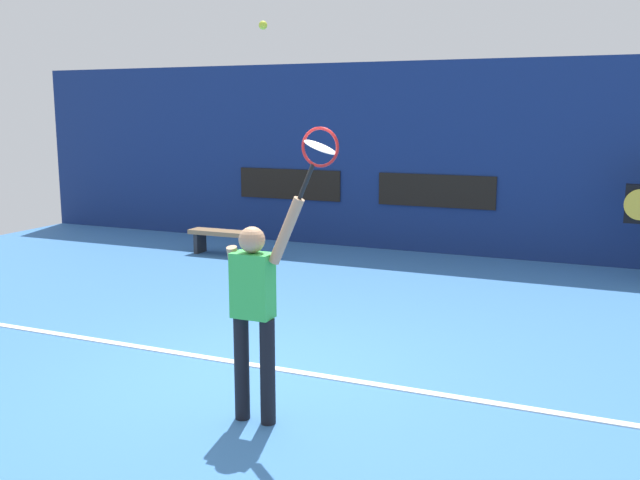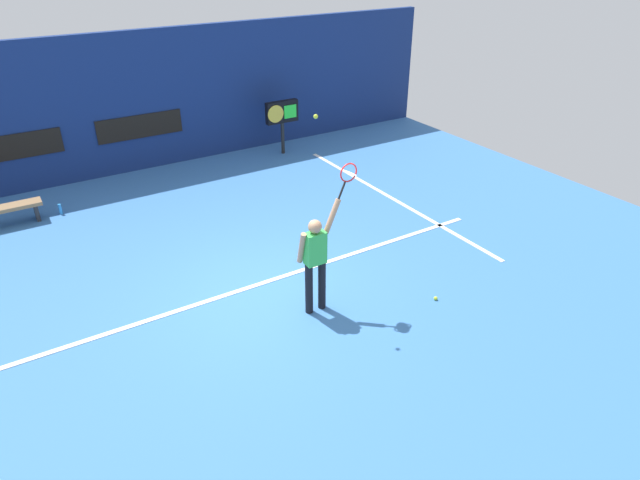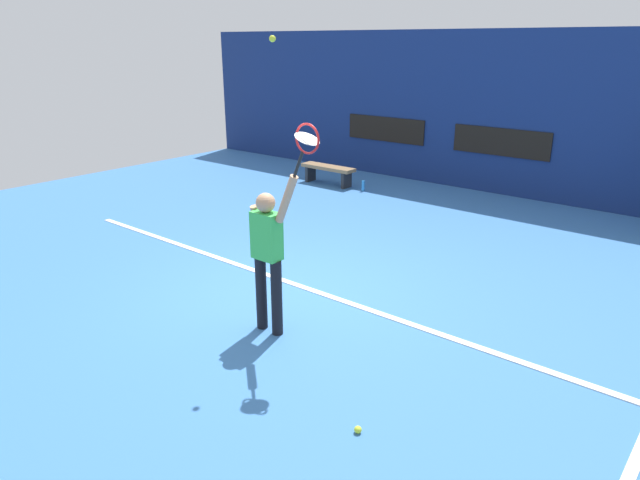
# 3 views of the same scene
# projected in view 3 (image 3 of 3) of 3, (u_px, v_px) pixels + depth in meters

# --- Properties ---
(ground_plane) EXTENTS (18.00, 18.00, 0.00)m
(ground_plane) POSITION_uv_depth(u_px,v_px,m) (289.00, 294.00, 7.73)
(ground_plane) COLOR #3870B2
(back_wall) EXTENTS (18.00, 0.20, 3.52)m
(back_wall) POSITION_uv_depth(u_px,v_px,m) (506.00, 114.00, 12.30)
(back_wall) COLOR navy
(back_wall) RESTS_ON ground_plane
(sponsor_banner_center) EXTENTS (2.20, 0.03, 0.60)m
(sponsor_banner_center) POSITION_uv_depth(u_px,v_px,m) (501.00, 142.00, 12.41)
(sponsor_banner_center) COLOR black
(sponsor_banner_portside) EXTENTS (2.20, 0.03, 0.60)m
(sponsor_banner_portside) POSITION_uv_depth(u_px,v_px,m) (385.00, 129.00, 14.20)
(sponsor_banner_portside) COLOR black
(court_baseline) EXTENTS (10.00, 0.10, 0.01)m
(court_baseline) POSITION_uv_depth(u_px,v_px,m) (303.00, 287.00, 7.93)
(court_baseline) COLOR white
(court_baseline) RESTS_ON ground_plane
(tennis_player) EXTENTS (0.72, 0.31, 1.96)m
(tennis_player) POSITION_uv_depth(u_px,v_px,m) (268.00, 251.00, 6.43)
(tennis_player) COLOR black
(tennis_player) RESTS_ON ground_plane
(tennis_racket) EXTENTS (0.41, 0.27, 0.62)m
(tennis_racket) POSITION_uv_depth(u_px,v_px,m) (306.00, 142.00, 5.64)
(tennis_racket) COLOR black
(tennis_ball) EXTENTS (0.07, 0.07, 0.07)m
(tennis_ball) POSITION_uv_depth(u_px,v_px,m) (272.00, 39.00, 5.70)
(tennis_ball) COLOR #CCE033
(court_bench) EXTENTS (1.40, 0.36, 0.45)m
(court_bench) POSITION_uv_depth(u_px,v_px,m) (328.00, 170.00, 13.53)
(court_bench) COLOR olive
(court_bench) RESTS_ON ground_plane
(water_bottle) EXTENTS (0.07, 0.07, 0.24)m
(water_bottle) POSITION_uv_depth(u_px,v_px,m) (363.00, 186.00, 12.99)
(water_bottle) COLOR #338CD8
(water_bottle) RESTS_ON ground_plane
(spare_ball) EXTENTS (0.07, 0.07, 0.07)m
(spare_ball) POSITION_uv_depth(u_px,v_px,m) (358.00, 430.00, 4.98)
(spare_ball) COLOR #CCE033
(spare_ball) RESTS_ON ground_plane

